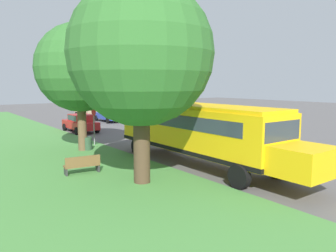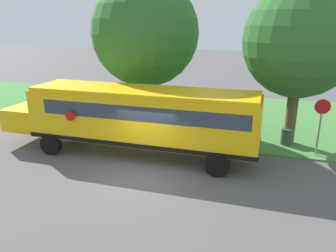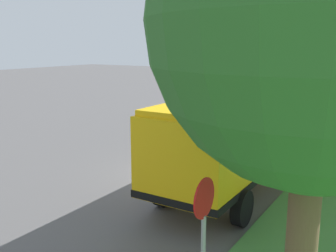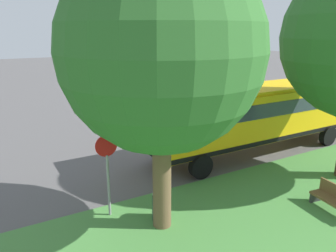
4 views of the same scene
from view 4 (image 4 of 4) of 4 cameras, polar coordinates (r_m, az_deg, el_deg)
ground_plane at (r=17.76m, az=6.92°, el=-2.39°), size 120.00×120.00×0.00m
school_bus at (r=16.03m, az=14.97°, el=2.25°), size 2.85×12.42×3.16m
oak_tree_roadside_mid at (r=8.61m, az=-0.76°, el=13.30°), size 5.38×5.38×7.87m
stop_sign at (r=10.14m, az=-10.51°, el=-6.92°), size 0.08×0.68×2.74m
park_bench at (r=11.96m, az=27.21°, el=-11.50°), size 1.65×0.70×0.92m
trash_bin at (r=10.34m, az=-1.19°, el=-14.15°), size 0.56×0.56×0.90m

